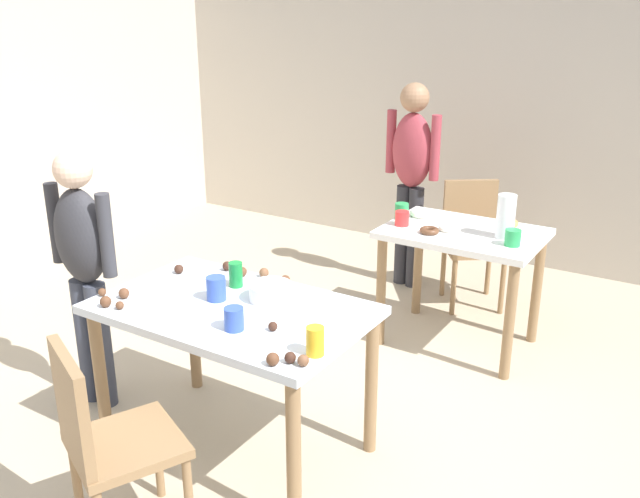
{
  "coord_description": "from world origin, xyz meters",
  "views": [
    {
      "loc": [
        1.72,
        -2.27,
        2.03
      ],
      "look_at": [
        0.04,
        0.41,
        0.9
      ],
      "focal_mm": 38.44,
      "sensor_mm": 36.0,
      "label": 1
    }
  ],
  "objects_px": {
    "chair_far_table": "(472,235)",
    "person_girl_near": "(84,260)",
    "dining_table_far": "(462,250)",
    "mixing_bowl": "(271,292)",
    "chair_near_table": "(105,436)",
    "person_adult_far": "(412,168)",
    "pitcher_far": "(506,216)",
    "dining_table_near": "(233,326)",
    "soda_can": "(236,275)"
  },
  "relations": [
    {
      "from": "person_adult_far",
      "to": "chair_far_table",
      "type": "bearing_deg",
      "value": -4.41
    },
    {
      "from": "person_girl_near",
      "to": "pitcher_far",
      "type": "height_order",
      "value": "person_girl_near"
    },
    {
      "from": "person_girl_near",
      "to": "person_adult_far",
      "type": "distance_m",
      "value": 2.5
    },
    {
      "from": "mixing_bowl",
      "to": "chair_far_table",
      "type": "bearing_deg",
      "value": 84.77
    },
    {
      "from": "chair_near_table",
      "to": "chair_far_table",
      "type": "relative_size",
      "value": 1.0
    },
    {
      "from": "dining_table_near",
      "to": "pitcher_far",
      "type": "xyz_separation_m",
      "value": [
        0.73,
        1.6,
        0.23
      ]
    },
    {
      "from": "dining_table_far",
      "to": "chair_near_table",
      "type": "xyz_separation_m",
      "value": [
        -0.5,
        -2.36,
        -0.12
      ]
    },
    {
      "from": "dining_table_far",
      "to": "chair_far_table",
      "type": "bearing_deg",
      "value": 104.89
    },
    {
      "from": "chair_near_table",
      "to": "soda_can",
      "type": "height_order",
      "value": "soda_can"
    },
    {
      "from": "dining_table_far",
      "to": "pitcher_far",
      "type": "relative_size",
      "value": 3.59
    },
    {
      "from": "mixing_bowl",
      "to": "pitcher_far",
      "type": "relative_size",
      "value": 0.77
    },
    {
      "from": "dining_table_far",
      "to": "mixing_bowl",
      "type": "relative_size",
      "value": 4.64
    },
    {
      "from": "chair_far_table",
      "to": "soda_can",
      "type": "distance_m",
      "value": 2.16
    },
    {
      "from": "person_adult_far",
      "to": "dining_table_far",
      "type": "bearing_deg",
      "value": -46.28
    },
    {
      "from": "dining_table_far",
      "to": "person_girl_near",
      "type": "relative_size",
      "value": 0.67
    },
    {
      "from": "chair_far_table",
      "to": "soda_can",
      "type": "xyz_separation_m",
      "value": [
        -0.43,
        -2.09,
        0.31
      ]
    },
    {
      "from": "pitcher_far",
      "to": "mixing_bowl",
      "type": "bearing_deg",
      "value": -113.39
    },
    {
      "from": "dining_table_near",
      "to": "dining_table_far",
      "type": "xyz_separation_m",
      "value": [
        0.48,
        1.61,
        -0.03
      ]
    },
    {
      "from": "chair_near_table",
      "to": "mixing_bowl",
      "type": "height_order",
      "value": "chair_near_table"
    },
    {
      "from": "chair_near_table",
      "to": "mixing_bowl",
      "type": "xyz_separation_m",
      "value": [
        0.12,
        0.9,
        0.29
      ]
    },
    {
      "from": "person_girl_near",
      "to": "mixing_bowl",
      "type": "distance_m",
      "value": 1.03
    },
    {
      "from": "mixing_bowl",
      "to": "dining_table_far",
      "type": "bearing_deg",
      "value": 75.53
    },
    {
      "from": "mixing_bowl",
      "to": "soda_can",
      "type": "bearing_deg",
      "value": 170.48
    },
    {
      "from": "soda_can",
      "to": "mixing_bowl",
      "type": "bearing_deg",
      "value": -9.52
    },
    {
      "from": "dining_table_near",
      "to": "mixing_bowl",
      "type": "relative_size",
      "value": 6.13
    },
    {
      "from": "dining_table_far",
      "to": "person_girl_near",
      "type": "bearing_deg",
      "value": -129.37
    },
    {
      "from": "dining_table_near",
      "to": "chair_near_table",
      "type": "distance_m",
      "value": 0.77
    },
    {
      "from": "dining_table_near",
      "to": "chair_far_table",
      "type": "xyz_separation_m",
      "value": [
        0.3,
        2.28,
        -0.15
      ]
    },
    {
      "from": "person_girl_near",
      "to": "person_adult_far",
      "type": "bearing_deg",
      "value": 73.88
    },
    {
      "from": "dining_table_far",
      "to": "chair_near_table",
      "type": "distance_m",
      "value": 2.41
    },
    {
      "from": "chair_far_table",
      "to": "mixing_bowl",
      "type": "relative_size",
      "value": 4.35
    },
    {
      "from": "dining_table_near",
      "to": "dining_table_far",
      "type": "relative_size",
      "value": 1.32
    },
    {
      "from": "dining_table_far",
      "to": "mixing_bowl",
      "type": "distance_m",
      "value": 1.51
    },
    {
      "from": "soda_can",
      "to": "pitcher_far",
      "type": "bearing_deg",
      "value": 58.55
    },
    {
      "from": "dining_table_near",
      "to": "chair_near_table",
      "type": "height_order",
      "value": "chair_near_table"
    },
    {
      "from": "soda_can",
      "to": "pitcher_far",
      "type": "relative_size",
      "value": 0.47
    },
    {
      "from": "chair_far_table",
      "to": "soda_can",
      "type": "height_order",
      "value": "soda_can"
    },
    {
      "from": "chair_near_table",
      "to": "person_girl_near",
      "type": "xyz_separation_m",
      "value": [
        -0.88,
        0.68,
        0.32
      ]
    },
    {
      "from": "chair_far_table",
      "to": "person_girl_near",
      "type": "bearing_deg",
      "value": -116.94
    },
    {
      "from": "person_girl_near",
      "to": "pitcher_far",
      "type": "distance_m",
      "value": 2.33
    },
    {
      "from": "chair_near_table",
      "to": "chair_far_table",
      "type": "height_order",
      "value": "same"
    },
    {
      "from": "dining_table_near",
      "to": "chair_far_table",
      "type": "bearing_deg",
      "value": 82.4
    },
    {
      "from": "dining_table_near",
      "to": "mixing_bowl",
      "type": "xyz_separation_m",
      "value": [
        0.11,
        0.15,
        0.14
      ]
    },
    {
      "from": "chair_far_table",
      "to": "person_girl_near",
      "type": "relative_size",
      "value": 0.63
    },
    {
      "from": "person_girl_near",
      "to": "mixing_bowl",
      "type": "relative_size",
      "value": 6.89
    },
    {
      "from": "dining_table_near",
      "to": "chair_far_table",
      "type": "relative_size",
      "value": 1.41
    },
    {
      "from": "dining_table_far",
      "to": "chair_far_table",
      "type": "height_order",
      "value": "chair_far_table"
    },
    {
      "from": "mixing_bowl",
      "to": "person_adult_far",
      "type": "bearing_deg",
      "value": 98.12
    },
    {
      "from": "person_adult_far",
      "to": "pitcher_far",
      "type": "xyz_separation_m",
      "value": [
        0.94,
        -0.73,
        -0.03
      ]
    },
    {
      "from": "chair_far_table",
      "to": "mixing_bowl",
      "type": "height_order",
      "value": "chair_far_table"
    }
  ]
}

